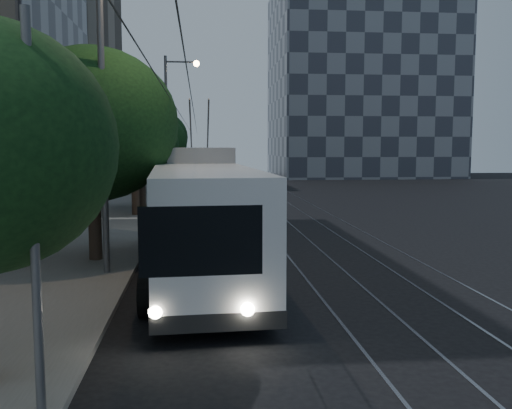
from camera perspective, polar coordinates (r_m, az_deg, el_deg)
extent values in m
plane|color=black|center=(19.06, 3.28, -6.35)|extent=(120.00, 120.00, 0.00)
cube|color=slate|center=(38.87, -12.43, -0.03)|extent=(5.00, 90.00, 0.15)
cube|color=gray|center=(38.74, -0.93, -0.01)|extent=(0.08, 90.00, 0.02)
cube|color=gray|center=(38.88, 1.19, 0.01)|extent=(0.08, 90.00, 0.02)
cube|color=gray|center=(39.10, 3.46, 0.04)|extent=(0.08, 90.00, 0.02)
cube|color=gray|center=(39.36, 5.53, 0.06)|extent=(0.08, 90.00, 0.02)
cylinder|color=black|center=(38.43, -7.15, 8.25)|extent=(0.02, 90.00, 0.02)
cylinder|color=black|center=(38.42, -6.10, 8.26)|extent=(0.02, 90.00, 0.02)
cylinder|color=#5C5C5E|center=(8.79, -21.34, -1.49)|extent=(0.14, 0.14, 6.00)
cylinder|color=#5C5C5E|center=(28.51, -10.50, 3.75)|extent=(0.14, 0.14, 6.00)
cylinder|color=#5C5C5E|center=(48.46, -8.54, 4.68)|extent=(0.14, 0.14, 6.00)
cylinder|color=#5C5C5E|center=(68.44, -7.72, 5.07)|extent=(0.14, 0.14, 6.00)
cube|color=gray|center=(63.81, -21.17, 17.32)|extent=(14.00, 22.00, 34.00)
cube|color=#393D49|center=(76.72, 10.38, 11.86)|extent=(22.00, 18.00, 24.00)
cube|color=silver|center=(17.65, -5.58, -1.10)|extent=(3.41, 12.99, 3.05)
cube|color=black|center=(17.87, -5.53, -5.45)|extent=(3.46, 13.03, 0.38)
cube|color=black|center=(18.17, -5.59, -0.47)|extent=(3.33, 10.32, 1.13)
cube|color=black|center=(11.27, -5.51, -3.64)|extent=(2.43, 0.21, 1.39)
cube|color=black|center=(23.99, -5.63, 1.36)|extent=(2.23, 0.20, 1.07)
cube|color=#25E12F|center=(11.15, -5.56, 1.25)|extent=(1.72, 0.15, 0.34)
cube|color=gray|center=(20.73, -5.65, 4.93)|extent=(2.46, 2.48, 0.54)
sphere|color=white|center=(11.57, -10.03, -10.54)|extent=(0.28, 0.28, 0.28)
sphere|color=white|center=(11.58, -0.85, -10.44)|extent=(0.28, 0.28, 0.28)
cylinder|color=#5C5C5E|center=(21.86, -6.53, 7.26)|extent=(0.06, 4.85, 2.12)
cylinder|color=#5C5C5E|center=(21.86, -4.83, 7.28)|extent=(0.06, 4.85, 2.12)
cylinder|color=black|center=(13.92, -10.97, -8.86)|extent=(0.32, 1.07, 1.07)
cylinder|color=black|center=(13.93, 0.01, -8.74)|extent=(0.32, 1.07, 1.07)
cylinder|color=black|center=(20.69, -9.22, -3.92)|extent=(0.32, 1.07, 1.07)
cylinder|color=black|center=(20.70, -1.91, -3.85)|extent=(0.32, 1.07, 1.07)
cylinder|color=black|center=(22.72, -8.90, -3.03)|extent=(0.32, 1.07, 1.07)
cylinder|color=black|center=(22.72, -2.25, -2.96)|extent=(0.32, 1.07, 1.07)
imported|color=#A9ACB1|center=(29.10, -5.22, -0.38)|extent=(4.31, 6.62, 1.69)
imported|color=white|center=(37.56, -7.78, 0.89)|extent=(2.32, 4.60, 1.50)
imported|color=silver|center=(41.58, -6.36, 1.36)|extent=(2.07, 5.00, 1.44)
imported|color=silver|center=(46.09, -5.58, 1.76)|extent=(2.65, 4.34, 1.35)
imported|color=#BBBABF|center=(52.03, -5.53, 2.29)|extent=(2.75, 4.46, 1.42)
cylinder|color=#2F201A|center=(20.30, -15.80, -2.11)|extent=(0.44, 0.44, 2.58)
ellipsoid|color=black|center=(20.12, -16.08, 7.70)|extent=(5.78, 5.78, 5.21)
cylinder|color=#2F201A|center=(32.70, -11.96, 1.13)|extent=(0.44, 0.44, 2.73)
ellipsoid|color=black|center=(32.59, -12.07, 6.12)|extent=(3.96, 3.96, 3.56)
cylinder|color=#2F201A|center=(36.49, -11.31, 1.31)|extent=(0.44, 0.44, 2.31)
ellipsoid|color=black|center=(36.37, -11.40, 5.87)|extent=(4.67, 4.67, 4.20)
cylinder|color=#2F201A|center=(48.61, -9.92, 2.48)|extent=(0.44, 0.44, 2.29)
ellipsoid|color=black|center=(48.52, -9.99, 6.13)|extent=(5.19, 5.19, 4.67)
cylinder|color=#2F201A|center=(52.22, -9.63, 3.00)|extent=(0.44, 0.44, 2.80)
ellipsoid|color=black|center=(52.16, -9.70, 6.67)|extent=(5.18, 5.18, 4.66)
cylinder|color=#5C5C5E|center=(18.01, -15.15, 11.09)|extent=(0.20, 0.20, 11.48)
cylinder|color=#5C5C5E|center=(41.29, -8.93, 7.42)|extent=(0.20, 0.20, 10.28)
cylinder|color=#5C5C5E|center=(41.63, -7.44, 13.97)|extent=(2.26, 0.12, 0.12)
sphere|color=#FFC78C|center=(41.60, -5.98, 13.85)|extent=(0.44, 0.44, 0.44)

